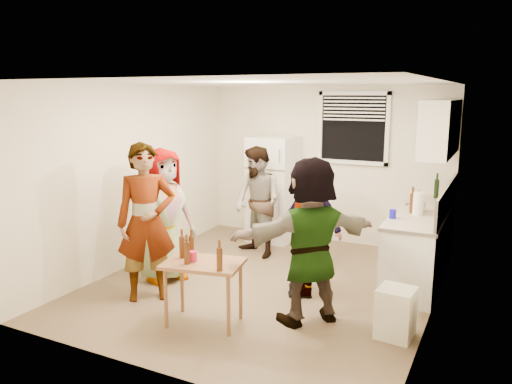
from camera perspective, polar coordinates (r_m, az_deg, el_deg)
The scene contains 23 objects.
room at distance 6.43m, azimuth 1.00°, elevation -10.50°, with size 4.00×4.50×2.50m, color white, non-canonical shape.
window at distance 7.91m, azimuth 11.04°, elevation 7.17°, with size 1.12×0.10×1.06m, color white, non-canonical shape.
refrigerator at distance 8.14m, azimuth 1.98°, elevation 0.37°, with size 0.70×0.70×1.70m, color white.
counter_lower at distance 6.88m, azimuth 18.27°, elevation -5.82°, with size 0.60×2.20×0.86m, color white.
countertop at distance 6.77m, azimuth 18.50°, elevation -2.17°, with size 0.64×2.22×0.04m, color beige.
backsplash at distance 6.69m, azimuth 21.01°, elevation -0.73°, with size 0.03×2.20×0.36m, color #BAB6AA.
upper_cabinets at distance 6.79m, azimuth 20.40°, elevation 6.91°, with size 0.34×1.60×0.70m, color white.
kettle at distance 6.72m, azimuth 18.02°, elevation -2.06°, with size 0.23×0.20×0.20m, color silver, non-canonical shape.
paper_towel at distance 6.50m, azimuth 17.98°, elevation -2.49°, with size 0.13×0.13×0.28m, color white.
wine_bottle at distance 7.62m, azimuth 19.86°, elevation -0.65°, with size 0.07×0.07×0.27m, color black.
beer_bottle_counter at distance 6.56m, azimuth 17.37°, elevation -2.32°, with size 0.07×0.07×0.25m, color #47230C.
blue_cup at distance 6.22m, azimuth 15.33°, elevation -2.93°, with size 0.08×0.08×0.11m, color #1715CB.
picture_frame at distance 7.00m, azimuth 20.67°, elevation -1.08°, with size 0.02×0.18×0.15m, color #F6EE59.
trash_bin at distance 5.24m, azimuth 15.67°, elevation -13.17°, with size 0.34×0.34×0.50m, color silver.
serving_table at distance 5.46m, azimuth -5.90°, elevation -14.65°, with size 0.80×0.53×0.67m, color brown, non-canonical shape.
beer_bottle_table at distance 5.40m, azimuth -7.37°, elevation -7.26°, with size 0.06×0.06×0.22m, color #47230C.
red_cup at distance 5.23m, azimuth -7.19°, elevation -7.88°, with size 0.08×0.08×0.11m, color #C01D3F.
guest_grey at distance 6.70m, azimuth -10.28°, elevation -9.75°, with size 0.84×1.72×0.55m, color gray.
guest_stripe at distance 6.17m, azimuth -12.06°, elevation -11.69°, with size 0.67×1.84×0.44m, color #141933.
guest_back_left at distance 7.52m, azimuth 0.17°, elevation -7.23°, with size 0.79×1.63×0.62m, color brown.
guest_back_right at distance 7.05m, azimuth 6.03°, elevation -8.57°, with size 0.97×1.51×0.56m, color #424248.
guest_black at distance 6.19m, azimuth 5.54°, elevation -11.42°, with size 0.94×1.61×0.39m, color black.
guest_orange at distance 5.53m, azimuth 6.04°, elevation -14.32°, with size 1.64×1.76×0.52m, color #D76641.
Camera 1 is at (2.58, -5.39, 2.37)m, focal length 35.00 mm.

